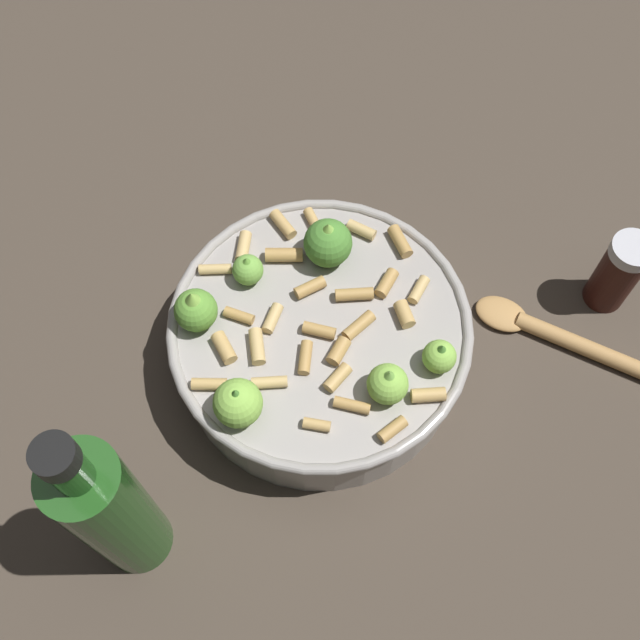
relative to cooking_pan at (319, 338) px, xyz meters
name	(u,v)px	position (x,y,z in m)	size (l,w,h in m)	color
ground_plane	(320,357)	(0.00, 0.00, -0.04)	(2.40, 2.40, 0.00)	#42382D
cooking_pan	(319,338)	(0.00, 0.00, 0.00)	(0.27, 0.27, 0.12)	#9E9993
pepper_shaker	(618,273)	(-0.09, 0.27, 0.00)	(0.04, 0.04, 0.09)	#33140F
olive_oil_bottle	(111,511)	(0.18, -0.13, 0.06)	(0.06, 0.06, 0.24)	#1E4C19
wooden_spoon	(586,348)	(-0.03, 0.25, -0.03)	(0.11, 0.24, 0.02)	#B2844C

